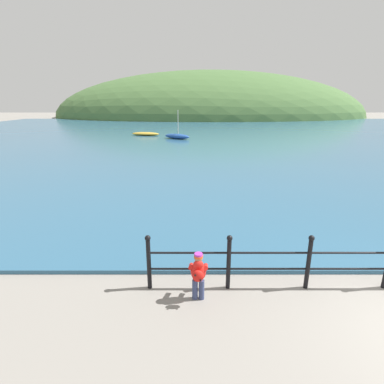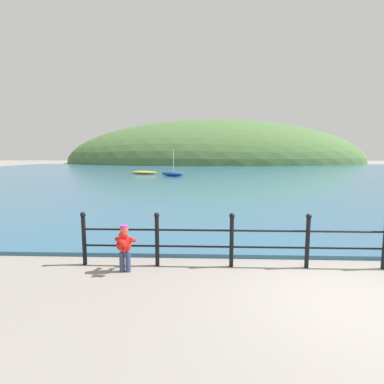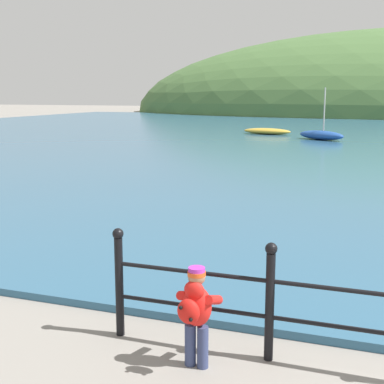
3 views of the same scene
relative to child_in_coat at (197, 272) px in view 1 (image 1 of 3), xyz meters
name	(u,v)px [view 1 (image 1 of 3)]	position (x,y,z in m)	size (l,w,h in m)	color
water	(227,134)	(4.18, 30.89, -0.56)	(80.00, 60.00, 0.10)	#2D5B7A
far_hillside	(208,117)	(4.18, 70.21, -0.61)	(73.50, 40.43, 21.30)	#476B38
child_in_coat	(197,272)	(0.00, 0.00, 0.00)	(0.39, 0.54, 1.00)	navy
boat_green_fishing	(176,136)	(-1.64, 25.45, -0.24)	(2.94, 2.34, 2.82)	#1E4793
boat_far_right	(144,134)	(-5.26, 28.42, -0.32)	(3.24, 1.61, 0.38)	gold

